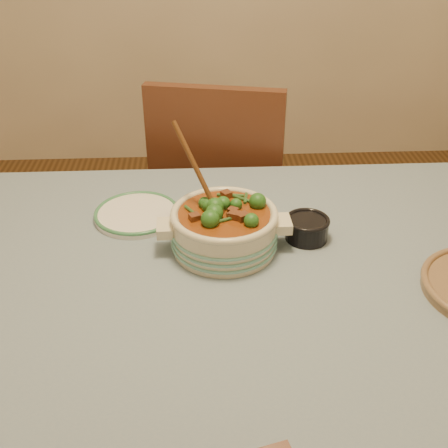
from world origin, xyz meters
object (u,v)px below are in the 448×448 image
at_px(dining_table, 198,303).
at_px(stew_casserole, 224,226).
at_px(white_plate, 137,214).
at_px(condiment_bowl, 307,227).
at_px(chair_far, 220,189).

distance_m(dining_table, stew_casserole, 0.20).
xyz_separation_m(white_plate, condiment_bowl, (0.43, -0.13, 0.02)).
relative_size(condiment_bowl, chair_far, 0.12).
bearing_deg(stew_casserole, dining_table, -125.14).
relative_size(stew_casserole, white_plate, 1.28).
bearing_deg(white_plate, stew_casserole, -35.08).
bearing_deg(stew_casserole, white_plate, 144.92).
relative_size(dining_table, white_plate, 6.68).
xyz_separation_m(dining_table, chair_far, (0.09, 0.78, -0.11)).
xyz_separation_m(stew_casserole, condiment_bowl, (0.21, 0.03, -0.03)).
bearing_deg(condiment_bowl, white_plate, 163.94).
relative_size(white_plate, condiment_bowl, 2.16).
relative_size(white_plate, chair_far, 0.26).
xyz_separation_m(white_plate, chair_far, (0.25, 0.52, -0.21)).
distance_m(dining_table, condiment_bowl, 0.33).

